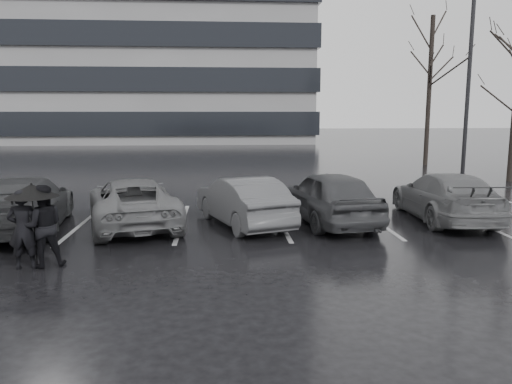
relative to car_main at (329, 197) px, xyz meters
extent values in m
plane|color=black|center=(-1.97, -2.15, -0.76)|extent=(160.00, 160.00, 0.00)
cube|color=gray|center=(-23.97, 45.85, 13.24)|extent=(60.00, 25.00, 28.00)
cube|color=black|center=(-23.97, 45.85, 1.24)|extent=(60.60, 25.60, 2.20)
cube|color=black|center=(-23.97, 45.85, 5.24)|extent=(60.60, 25.60, 2.20)
cube|color=black|center=(-23.97, 45.85, 9.24)|extent=(60.60, 25.60, 2.20)
cube|color=black|center=(-23.97, 45.85, 13.24)|extent=(60.60, 25.60, 2.20)
imported|color=black|center=(0.00, 0.00, 0.00)|extent=(2.45, 4.66, 1.51)
imported|color=#302F32|center=(-2.44, -0.05, -0.08)|extent=(2.75, 4.35, 1.35)
imported|color=#464648|center=(-5.47, 0.02, -0.09)|extent=(3.36, 5.18, 1.33)
imported|color=black|center=(-8.26, -0.25, -0.04)|extent=(2.75, 5.19, 1.43)
imported|color=#464648|center=(3.45, 0.17, -0.06)|extent=(2.15, 4.87, 1.39)
imported|color=black|center=(-7.00, -3.67, 0.05)|extent=(0.63, 0.45, 1.62)
imported|color=black|center=(-6.65, -3.56, 0.09)|extent=(0.99, 0.88, 1.68)
cylinder|color=black|center=(-6.81, -3.58, -0.01)|extent=(0.02, 0.02, 1.49)
cone|color=black|center=(-6.81, -3.58, 0.82)|extent=(1.02, 1.02, 0.26)
sphere|color=black|center=(-6.81, -3.58, 0.95)|extent=(0.05, 0.05, 0.05)
cylinder|color=gray|center=(6.07, 4.40, -0.66)|extent=(0.46, 0.46, 0.19)
cylinder|color=black|center=(6.07, 4.40, 3.42)|extent=(0.15, 0.15, 8.36)
cube|color=#A0A0A3|center=(-6.97, 0.35, -0.75)|extent=(0.12, 5.00, 0.00)
cube|color=#A0A0A3|center=(-4.17, 0.35, -0.75)|extent=(0.12, 5.00, 0.00)
cube|color=#A0A0A3|center=(-1.37, 0.35, -0.75)|extent=(0.12, 5.00, 0.00)
cube|color=#A0A0A3|center=(1.43, 0.35, -0.75)|extent=(0.12, 5.00, 0.00)
cube|color=#A0A0A3|center=(4.23, 0.35, -0.75)|extent=(0.12, 5.00, 0.00)
cylinder|color=black|center=(9.03, 14.85, 3.49)|extent=(0.26, 0.26, 8.50)
camera|label=1|loc=(-3.06, -13.67, 2.38)|focal=35.00mm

